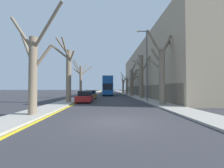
{
  "coord_description": "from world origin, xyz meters",
  "views": [
    {
      "loc": [
        -0.35,
        -8.11,
        1.82
      ],
      "look_at": [
        0.54,
        24.86,
        2.73
      ],
      "focal_mm": 24.0,
      "sensor_mm": 36.0,
      "label": 1
    }
  ],
  "objects_px": {
    "street_tree_left_0": "(33,69)",
    "street_tree_right_4": "(123,85)",
    "street_tree_right_3": "(127,84)",
    "street_tree_left_1": "(68,73)",
    "street_tree_right_1": "(141,75)",
    "parked_car_0": "(85,97)",
    "parked_car_1": "(91,95)",
    "lamp_post": "(146,62)",
    "street_tree_left_2": "(81,79)",
    "double_decker_bus": "(108,85)",
    "street_tree_right_2": "(132,81)",
    "street_tree_right_0": "(162,71)"
  },
  "relations": [
    {
      "from": "street_tree_right_0",
      "to": "street_tree_right_3",
      "type": "xyz_separation_m",
      "value": [
        -0.17,
        28.31,
        -0.69
      ]
    },
    {
      "from": "street_tree_right_4",
      "to": "double_decker_bus",
      "type": "relative_size",
      "value": 0.66
    },
    {
      "from": "street_tree_left_1",
      "to": "street_tree_left_2",
      "type": "relative_size",
      "value": 1.12
    },
    {
      "from": "street_tree_right_1",
      "to": "street_tree_left_1",
      "type": "bearing_deg",
      "value": -145.73
    },
    {
      "from": "parked_car_1",
      "to": "street_tree_right_3",
      "type": "bearing_deg",
      "value": 64.82
    },
    {
      "from": "street_tree_right_0",
      "to": "parked_car_1",
      "type": "bearing_deg",
      "value": 129.99
    },
    {
      "from": "street_tree_left_0",
      "to": "street_tree_right_4",
      "type": "relative_size",
      "value": 1.05
    },
    {
      "from": "street_tree_left_1",
      "to": "street_tree_right_4",
      "type": "xyz_separation_m",
      "value": [
        10.34,
        35.47,
        -0.73
      ]
    },
    {
      "from": "street_tree_left_0",
      "to": "street_tree_right_3",
      "type": "distance_m",
      "value": 35.57
    },
    {
      "from": "lamp_post",
      "to": "street_tree_right_0",
      "type": "bearing_deg",
      "value": -80.06
    },
    {
      "from": "street_tree_left_2",
      "to": "parked_car_0",
      "type": "xyz_separation_m",
      "value": [
        2.0,
        -7.66,
        -2.75
      ]
    },
    {
      "from": "parked_car_0",
      "to": "street_tree_right_4",
      "type": "bearing_deg",
      "value": 76.13
    },
    {
      "from": "street_tree_right_2",
      "to": "parked_car_0",
      "type": "xyz_separation_m",
      "value": [
        -8.58,
        -14.72,
        -2.82
      ]
    },
    {
      "from": "street_tree_right_0",
      "to": "double_decker_bus",
      "type": "height_order",
      "value": "street_tree_right_0"
    },
    {
      "from": "street_tree_left_0",
      "to": "street_tree_right_1",
      "type": "height_order",
      "value": "street_tree_right_1"
    },
    {
      "from": "street_tree_left_1",
      "to": "parked_car_0",
      "type": "relative_size",
      "value": 1.87
    },
    {
      "from": "street_tree_left_0",
      "to": "street_tree_right_0",
      "type": "bearing_deg",
      "value": 28.34
    },
    {
      "from": "street_tree_left_1",
      "to": "street_tree_right_2",
      "type": "relative_size",
      "value": 1.07
    },
    {
      "from": "street_tree_left_2",
      "to": "parked_car_0",
      "type": "height_order",
      "value": "street_tree_left_2"
    },
    {
      "from": "street_tree_left_1",
      "to": "street_tree_right_0",
      "type": "xyz_separation_m",
      "value": [
        10.54,
        -2.67,
        -0.08
      ]
    },
    {
      "from": "street_tree_right_0",
      "to": "lamp_post",
      "type": "height_order",
      "value": "lamp_post"
    },
    {
      "from": "street_tree_left_2",
      "to": "lamp_post",
      "type": "distance_m",
      "value": 12.82
    },
    {
      "from": "street_tree_left_0",
      "to": "lamp_post",
      "type": "bearing_deg",
      "value": 43.66
    },
    {
      "from": "street_tree_right_2",
      "to": "parked_car_0",
      "type": "bearing_deg",
      "value": -120.24
    },
    {
      "from": "street_tree_left_1",
      "to": "street_tree_right_4",
      "type": "height_order",
      "value": "street_tree_left_1"
    },
    {
      "from": "double_decker_bus",
      "to": "parked_car_1",
      "type": "distance_m",
      "value": 12.57
    },
    {
      "from": "street_tree_right_3",
      "to": "lamp_post",
      "type": "xyz_separation_m",
      "value": [
        -0.49,
        -24.55,
        2.27
      ]
    },
    {
      "from": "street_tree_right_2",
      "to": "parked_car_1",
      "type": "relative_size",
      "value": 1.87
    },
    {
      "from": "street_tree_right_1",
      "to": "street_tree_right_2",
      "type": "relative_size",
      "value": 1.08
    },
    {
      "from": "street_tree_right_3",
      "to": "street_tree_right_1",
      "type": "bearing_deg",
      "value": -89.34
    },
    {
      "from": "double_decker_bus",
      "to": "parked_car_0",
      "type": "bearing_deg",
      "value": -99.0
    },
    {
      "from": "street_tree_right_3",
      "to": "parked_car_0",
      "type": "xyz_separation_m",
      "value": [
        -8.47,
        -24.35,
        -2.25
      ]
    },
    {
      "from": "parked_car_0",
      "to": "street_tree_left_2",
      "type": "bearing_deg",
      "value": 104.62
    },
    {
      "from": "lamp_post",
      "to": "parked_car_1",
      "type": "bearing_deg",
      "value": 140.67
    },
    {
      "from": "street_tree_left_0",
      "to": "street_tree_right_0",
      "type": "relative_size",
      "value": 0.88
    },
    {
      "from": "street_tree_left_1",
      "to": "double_decker_bus",
      "type": "distance_m",
      "value": 20.32
    },
    {
      "from": "street_tree_right_3",
      "to": "parked_car_0",
      "type": "distance_m",
      "value": 25.88
    },
    {
      "from": "street_tree_right_4",
      "to": "street_tree_right_1",
      "type": "bearing_deg",
      "value": -89.5
    },
    {
      "from": "street_tree_right_4",
      "to": "street_tree_right_0",
      "type": "bearing_deg",
      "value": -89.7
    },
    {
      "from": "street_tree_left_2",
      "to": "street_tree_right_1",
      "type": "xyz_separation_m",
      "value": [
        10.68,
        -1.74,
        0.66
      ]
    },
    {
      "from": "parked_car_0",
      "to": "parked_car_1",
      "type": "xyz_separation_m",
      "value": [
        0.0,
        6.33,
        -0.0
      ]
    },
    {
      "from": "street_tree_right_3",
      "to": "street_tree_right_4",
      "type": "relative_size",
      "value": 1.01
    },
    {
      "from": "street_tree_left_0",
      "to": "street_tree_right_1",
      "type": "bearing_deg",
      "value": 55.72
    },
    {
      "from": "street_tree_left_0",
      "to": "double_decker_bus",
      "type": "xyz_separation_m",
      "value": [
        4.85,
        28.08,
        -0.49
      ]
    },
    {
      "from": "street_tree_left_1",
      "to": "street_tree_right_3",
      "type": "relative_size",
      "value": 1.16
    },
    {
      "from": "street_tree_right_2",
      "to": "double_decker_bus",
      "type": "xyz_separation_m",
      "value": [
        -5.67,
        3.69,
        -0.9
      ]
    },
    {
      "from": "parked_car_0",
      "to": "parked_car_1",
      "type": "bearing_deg",
      "value": 90.0
    },
    {
      "from": "street_tree_right_1",
      "to": "street_tree_right_2",
      "type": "xyz_separation_m",
      "value": [
        -0.1,
        8.8,
        -0.58
      ]
    },
    {
      "from": "street_tree_left_1",
      "to": "street_tree_right_0",
      "type": "relative_size",
      "value": 0.99
    },
    {
      "from": "street_tree_left_2",
      "to": "street_tree_right_3",
      "type": "bearing_deg",
      "value": 57.91
    }
  ]
}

